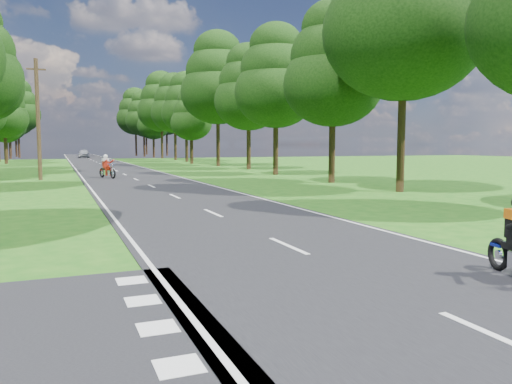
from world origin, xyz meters
name	(u,v)px	position (x,y,z in m)	size (l,w,h in m)	color
ground	(332,266)	(0.00, 0.00, 0.00)	(160.00, 160.00, 0.00)	#195313
main_road	(104,166)	(0.00, 50.00, 0.01)	(7.00, 140.00, 0.02)	black
road_markings	(105,166)	(-0.14, 48.13, 0.02)	(7.40, 140.00, 0.01)	silver
treeline	(107,99)	(1.43, 60.06, 8.25)	(40.00, 115.35, 14.78)	black
telegraph_pole	(38,119)	(-6.00, 28.00, 4.07)	(1.20, 0.26, 8.00)	#382616
rider_far_red	(107,166)	(-1.67, 28.09, 0.85)	(0.67, 2.00, 1.66)	#991B0B
distant_car	(84,154)	(-0.43, 85.46, 0.78)	(1.81, 4.49, 1.53)	#A9ABB0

